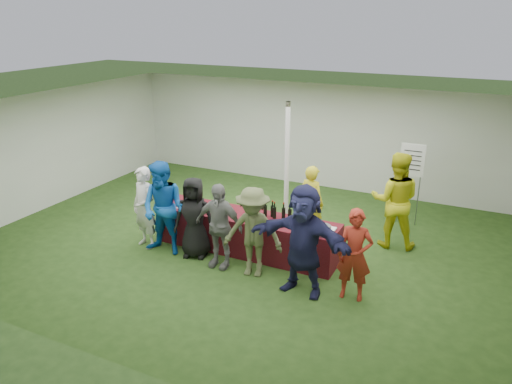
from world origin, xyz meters
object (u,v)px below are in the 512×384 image
at_px(customer_0, 144,208).
at_px(customer_1, 164,209).
at_px(customer_4, 253,232).
at_px(staff_pourer, 311,202).
at_px(wine_list_sign, 412,166).
at_px(customer_5, 303,240).
at_px(customer_3, 219,226).
at_px(customer_6, 355,255).
at_px(dump_bucket, 323,230).
at_px(staff_back, 395,200).
at_px(customer_2, 194,217).
at_px(serving_table, 247,233).

distance_m(customer_0, customer_1, 0.53).
bearing_deg(customer_4, staff_pourer, 69.01).
distance_m(wine_list_sign, customer_5, 3.81).
xyz_separation_m(wine_list_sign, staff_pourer, (-1.65, -1.59, -0.54)).
bearing_deg(customer_1, staff_pourer, 38.84).
xyz_separation_m(customer_1, customer_4, (1.89, -0.04, -0.09)).
relative_size(customer_3, customer_6, 1.04).
relative_size(customer_1, customer_4, 1.11).
height_order(dump_bucket, staff_back, staff_back).
relative_size(wine_list_sign, staff_pourer, 1.17).
bearing_deg(staff_back, customer_2, 21.26).
xyz_separation_m(staff_pourer, customer_0, (-2.79, -1.79, 0.04)).
distance_m(staff_back, customer_2, 3.88).
relative_size(customer_1, customer_5, 0.97).
distance_m(serving_table, customer_2, 1.07).
xyz_separation_m(wine_list_sign, customer_5, (-1.05, -3.65, -0.38)).
distance_m(serving_table, staff_pourer, 1.49).
bearing_deg(staff_pourer, dump_bucket, 135.89).
bearing_deg(customer_2, customer_3, -28.98).
bearing_deg(customer_0, dump_bucket, 25.00).
xyz_separation_m(wine_list_sign, customer_0, (-4.43, -3.38, -0.50)).
relative_size(customer_3, customer_4, 0.97).
xyz_separation_m(customer_2, customer_5, (2.29, -0.34, 0.16)).
xyz_separation_m(staff_pourer, customer_2, (-1.69, -1.72, 0.01)).
xyz_separation_m(serving_table, wine_list_sign, (2.55, 2.71, 0.94)).
height_order(customer_3, customer_5, customer_5).
bearing_deg(customer_2, staff_back, 17.81).
distance_m(wine_list_sign, customer_1, 5.24).
bearing_deg(wine_list_sign, customer_4, -120.12).
bearing_deg(customer_6, wine_list_sign, 79.61).
relative_size(staff_back, customer_5, 1.02).
height_order(staff_back, customer_1, staff_back).
height_order(staff_back, customer_2, staff_back).
height_order(customer_3, customer_6, customer_3).
xyz_separation_m(customer_3, customer_4, (0.70, -0.03, 0.02)).
height_order(dump_bucket, customer_0, customer_0).
distance_m(staff_back, customer_3, 3.47).
bearing_deg(customer_5, serving_table, 153.08).
distance_m(serving_table, customer_0, 2.05).
relative_size(serving_table, customer_6, 2.35).
bearing_deg(serving_table, customer_4, -56.29).
bearing_deg(customer_4, customer_2, 162.21).
bearing_deg(customer_6, serving_table, 155.57).
height_order(serving_table, customer_4, customer_4).
bearing_deg(customer_3, customer_1, 179.44).
height_order(staff_pourer, customer_2, customer_2).
xyz_separation_m(serving_table, customer_0, (-1.89, -0.67, 0.44)).
bearing_deg(customer_0, wine_list_sign, 54.99).
distance_m(staff_pourer, customer_3, 2.16).
distance_m(wine_list_sign, customer_0, 5.60).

